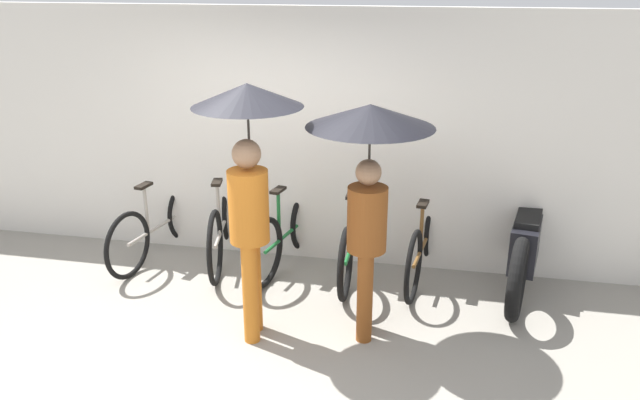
{
  "coord_description": "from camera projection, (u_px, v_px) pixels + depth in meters",
  "views": [
    {
      "loc": [
        1.51,
        -3.96,
        2.9
      ],
      "look_at": [
        0.48,
        1.09,
        1.0
      ],
      "focal_mm": 35.0,
      "sensor_mm": 36.0,
      "label": 1
    }
  ],
  "objects": [
    {
      "name": "pedestrian_leading",
      "position": [
        248.0,
        152.0,
        4.82
      ],
      "size": [
        0.87,
        0.87,
        2.1
      ],
      "rotation": [
        0.0,
        0.0,
        0.15
      ],
      "color": "#C66B1E",
      "rests_on": "ground"
    },
    {
      "name": "parked_bicycle_4",
      "position": [
        423.0,
        243.0,
        6.15
      ],
      "size": [
        0.44,
        1.69,
        1.07
      ],
      "rotation": [
        0.0,
        0.0,
        1.44
      ],
      "color": "black",
      "rests_on": "ground"
    },
    {
      "name": "pedestrian_center",
      "position": [
        369.0,
        157.0,
        4.85
      ],
      "size": [
        1.01,
        1.01,
        1.94
      ],
      "rotation": [
        0.0,
        0.0,
        0.1
      ],
      "color": "brown",
      "rests_on": "ground"
    },
    {
      "name": "parked_bicycle_3",
      "position": [
        353.0,
        239.0,
        6.25
      ],
      "size": [
        0.44,
        1.76,
        0.97
      ],
      "rotation": [
        0.0,
        0.0,
        1.59
      ],
      "color": "black",
      "rests_on": "ground"
    },
    {
      "name": "motorcycle",
      "position": [
        525.0,
        245.0,
        5.99
      ],
      "size": [
        0.68,
        2.1,
        0.94
      ],
      "rotation": [
        0.0,
        0.0,
        1.38
      ],
      "color": "black",
      "rests_on": "ground"
    },
    {
      "name": "parked_bicycle_0",
      "position": [
        159.0,
        224.0,
        6.62
      ],
      "size": [
        0.48,
        1.71,
        1.01
      ],
      "rotation": [
        0.0,
        0.0,
        1.4
      ],
      "color": "black",
      "rests_on": "ground"
    },
    {
      "name": "parked_bicycle_2",
      "position": [
        287.0,
        233.0,
        6.4
      ],
      "size": [
        0.5,
        1.63,
        1.11
      ],
      "rotation": [
        0.0,
        0.0,
        1.37
      ],
      "color": "black",
      "rests_on": "ground"
    },
    {
      "name": "parked_bicycle_1",
      "position": [
        222.0,
        225.0,
        6.53
      ],
      "size": [
        0.54,
        1.75,
        1.06
      ],
      "rotation": [
        0.0,
        0.0,
        1.78
      ],
      "color": "black",
      "rests_on": "ground"
    },
    {
      "name": "back_wall",
      "position": [
        292.0,
        138.0,
        6.35
      ],
      "size": [
        11.75,
        0.12,
        2.59
      ],
      "color": "silver",
      "rests_on": "ground"
    },
    {
      "name": "ground_plane",
      "position": [
        233.0,
        361.0,
        4.92
      ],
      "size": [
        30.0,
        30.0,
        0.0
      ],
      "primitive_type": "plane",
      "color": "gray"
    }
  ]
}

